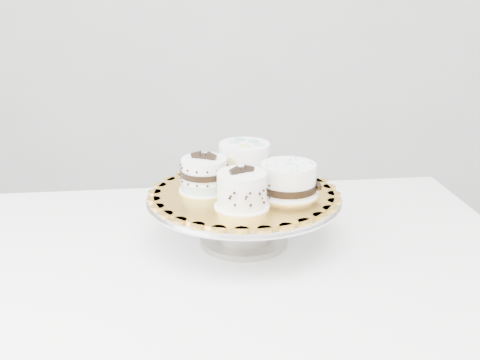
{
  "coord_description": "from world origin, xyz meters",
  "views": [
    {
      "loc": [
        0.07,
        -0.9,
        1.28
      ],
      "look_at": [
        0.04,
        0.23,
        0.88
      ],
      "focal_mm": 45.0,
      "sensor_mm": 36.0,
      "label": 1
    }
  ],
  "objects_px": {
    "table": "(232,289)",
    "cake_board": "(244,193)",
    "cake_ribbon": "(289,180)",
    "cake_swirl": "(242,191)",
    "cake_stand": "(244,210)",
    "cake_dots": "(244,161)",
    "cake_banded": "(204,176)"
  },
  "relations": [
    {
      "from": "cake_ribbon",
      "to": "cake_swirl",
      "type": "bearing_deg",
      "value": -158.65
    },
    {
      "from": "table",
      "to": "cake_swirl",
      "type": "bearing_deg",
      "value": -66.66
    },
    {
      "from": "cake_dots",
      "to": "cake_ribbon",
      "type": "distance_m",
      "value": 0.12
    },
    {
      "from": "cake_stand",
      "to": "cake_dots",
      "type": "bearing_deg",
      "value": 90.83
    },
    {
      "from": "table",
      "to": "cake_board",
      "type": "height_order",
      "value": "cake_board"
    },
    {
      "from": "cake_board",
      "to": "cake_swirl",
      "type": "xyz_separation_m",
      "value": [
        -0.0,
        -0.08,
        0.03
      ]
    },
    {
      "from": "cake_banded",
      "to": "cake_swirl",
      "type": "bearing_deg",
      "value": -29.49
    },
    {
      "from": "cake_ribbon",
      "to": "cake_board",
      "type": "bearing_deg",
      "value": 158.57
    },
    {
      "from": "cake_banded",
      "to": "cake_ribbon",
      "type": "relative_size",
      "value": 0.85
    },
    {
      "from": "cake_banded",
      "to": "cake_board",
      "type": "bearing_deg",
      "value": 12.26
    },
    {
      "from": "cake_stand",
      "to": "cake_banded",
      "type": "bearing_deg",
      "value": 173.52
    },
    {
      "from": "cake_board",
      "to": "cake_dots",
      "type": "bearing_deg",
      "value": 90.83
    },
    {
      "from": "cake_dots",
      "to": "cake_ribbon",
      "type": "relative_size",
      "value": 0.96
    },
    {
      "from": "cake_stand",
      "to": "cake_board",
      "type": "xyz_separation_m",
      "value": [
        -0.0,
        -0.0,
        0.04
      ]
    },
    {
      "from": "cake_swirl",
      "to": "cake_banded",
      "type": "bearing_deg",
      "value": 101.11
    },
    {
      "from": "cake_swirl",
      "to": "table",
      "type": "bearing_deg",
      "value": 91.0
    },
    {
      "from": "cake_swirl",
      "to": "cake_ribbon",
      "type": "xyz_separation_m",
      "value": [
        0.09,
        0.07,
        -0.0
      ]
    },
    {
      "from": "cake_banded",
      "to": "cake_ribbon",
      "type": "bearing_deg",
      "value": 13.02
    },
    {
      "from": "cake_swirl",
      "to": "cake_banded",
      "type": "height_order",
      "value": "same"
    },
    {
      "from": "table",
      "to": "cake_swirl",
      "type": "height_order",
      "value": "cake_swirl"
    },
    {
      "from": "cake_board",
      "to": "cake_ribbon",
      "type": "xyz_separation_m",
      "value": [
        0.09,
        -0.01,
        0.03
      ]
    },
    {
      "from": "cake_dots",
      "to": "cake_ribbon",
      "type": "height_order",
      "value": "cake_dots"
    },
    {
      "from": "cake_stand",
      "to": "cake_swirl",
      "type": "bearing_deg",
      "value": -91.75
    },
    {
      "from": "table",
      "to": "cake_stand",
      "type": "relative_size",
      "value": 3.25
    },
    {
      "from": "cake_banded",
      "to": "cake_dots",
      "type": "bearing_deg",
      "value": 60.73
    },
    {
      "from": "cake_banded",
      "to": "cake_ribbon",
      "type": "xyz_separation_m",
      "value": [
        0.17,
        -0.02,
        -0.0
      ]
    },
    {
      "from": "cake_dots",
      "to": "cake_ribbon",
      "type": "bearing_deg",
      "value": -32.88
    },
    {
      "from": "cake_ribbon",
      "to": "table",
      "type": "bearing_deg",
      "value": -178.58
    },
    {
      "from": "table",
      "to": "cake_banded",
      "type": "relative_size",
      "value": 11.03
    },
    {
      "from": "table",
      "to": "cake_swirl",
      "type": "relative_size",
      "value": 10.04
    },
    {
      "from": "cake_stand",
      "to": "cake_banded",
      "type": "distance_m",
      "value": 0.11
    },
    {
      "from": "cake_stand",
      "to": "cake_board",
      "type": "relative_size",
      "value": 1.09
    }
  ]
}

